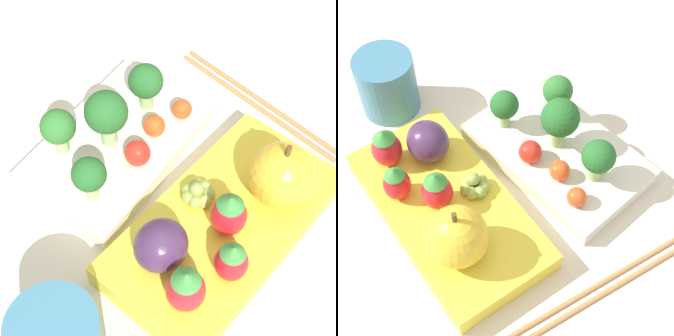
% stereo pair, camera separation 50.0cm
% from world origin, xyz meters
% --- Properties ---
extents(ground_plane, '(4.00, 4.00, 0.00)m').
position_xyz_m(ground_plane, '(0.00, 0.00, 0.00)').
color(ground_plane, beige).
extents(bento_box_savoury, '(0.20, 0.14, 0.02)m').
position_xyz_m(bento_box_savoury, '(0.01, 0.07, 0.01)').
color(bento_box_savoury, silver).
rests_on(bento_box_savoury, ground_plane).
extents(bento_box_fruit, '(0.23, 0.12, 0.03)m').
position_xyz_m(bento_box_fruit, '(0.00, -0.07, 0.01)').
color(bento_box_fruit, yellow).
rests_on(bento_box_fruit, ground_plane).
extents(broccoli_floret_0, '(0.04, 0.04, 0.05)m').
position_xyz_m(broccoli_floret_0, '(0.06, 0.08, 0.05)').
color(broccoli_floret_0, '#93B770').
rests_on(broccoli_floret_0, bento_box_savoury).
extents(broccoli_floret_1, '(0.03, 0.03, 0.05)m').
position_xyz_m(broccoli_floret_1, '(-0.06, 0.04, 0.05)').
color(broccoli_floret_1, '#93B770').
rests_on(broccoli_floret_1, bento_box_savoury).
extents(broccoli_floret_2, '(0.04, 0.04, 0.06)m').
position_xyz_m(broccoli_floret_2, '(-0.00, 0.07, 0.06)').
color(broccoli_floret_2, '#93B770').
rests_on(broccoli_floret_2, bento_box_savoury).
extents(broccoli_floret_3, '(0.03, 0.03, 0.05)m').
position_xyz_m(broccoli_floret_3, '(-0.04, 0.10, 0.05)').
color(broccoli_floret_3, '#93B770').
rests_on(broccoli_floret_3, bento_box_savoury).
extents(cherry_tomato_0, '(0.02, 0.02, 0.02)m').
position_xyz_m(cherry_tomato_0, '(0.07, 0.04, 0.03)').
color(cherry_tomato_0, '#DB4C1E').
rests_on(cherry_tomato_0, bento_box_savoury).
extents(cherry_tomato_1, '(0.03, 0.03, 0.03)m').
position_xyz_m(cherry_tomato_1, '(-0.00, 0.03, 0.03)').
color(cherry_tomato_1, red).
rests_on(cherry_tomato_1, bento_box_savoury).
extents(cherry_tomato_2, '(0.02, 0.02, 0.02)m').
position_xyz_m(cherry_tomato_2, '(0.04, 0.05, 0.03)').
color(cherry_tomato_2, '#DB4C1E').
rests_on(cherry_tomato_2, bento_box_savoury).
extents(apple, '(0.06, 0.06, 0.07)m').
position_xyz_m(apple, '(0.05, -0.09, 0.06)').
color(apple, gold).
rests_on(apple, bento_box_fruit).
extents(strawberry_0, '(0.03, 0.03, 0.05)m').
position_xyz_m(strawberry_0, '(-0.01, -0.08, 0.05)').
color(strawberry_0, red).
rests_on(strawberry_0, bento_box_fruit).
extents(strawberry_1, '(0.03, 0.03, 0.04)m').
position_xyz_m(strawberry_1, '(-0.04, -0.10, 0.05)').
color(strawberry_1, red).
rests_on(strawberry_1, bento_box_fruit).
extents(strawberry_2, '(0.03, 0.03, 0.05)m').
position_xyz_m(strawberry_2, '(-0.08, -0.09, 0.05)').
color(strawberry_2, red).
rests_on(strawberry_2, bento_box_fruit).
extents(plum, '(0.05, 0.04, 0.04)m').
position_xyz_m(plum, '(-0.06, -0.05, 0.05)').
color(plum, '#42284C').
rests_on(plum, bento_box_fruit).
extents(grape_cluster, '(0.03, 0.03, 0.02)m').
position_xyz_m(grape_cluster, '(0.00, -0.04, 0.03)').
color(grape_cluster, '#8EA84C').
rests_on(grape_cluster, bento_box_fruit).
extents(chopsticks_pair, '(0.03, 0.21, 0.01)m').
position_xyz_m(chopsticks_pair, '(0.15, -0.00, 0.00)').
color(chopsticks_pair, '#A37547').
rests_on(chopsticks_pair, ground_plane).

